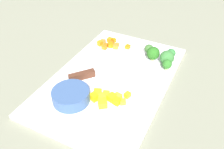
{
  "coord_description": "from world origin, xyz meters",
  "views": [
    {
      "loc": [
        -0.48,
        -0.24,
        0.45
      ],
      "look_at": [
        0.0,
        0.0,
        0.02
      ],
      "focal_mm": 38.5,
      "sensor_mm": 36.0,
      "label": 1
    }
  ],
  "objects": [
    {
      "name": "carrot_dice_10",
      "position": [
        0.15,
        0.08,
        0.02
      ],
      "size": [
        0.02,
        0.02,
        0.01
      ],
      "primitive_type": "cube",
      "rotation": [
        0.0,
        0.0,
        0.61
      ],
      "color": "orange",
      "rests_on": "cutting_board"
    },
    {
      "name": "pepper_dice_9",
      "position": [
        -0.07,
        -0.05,
        0.02
      ],
      "size": [
        0.02,
        0.02,
        0.01
      ],
      "primitive_type": "cube",
      "rotation": [
        0.0,
        0.0,
        2.99
      ],
      "color": "yellow",
      "rests_on": "cutting_board"
    },
    {
      "name": "broccoli_floret_4",
      "position": [
        0.16,
        -0.05,
        0.03
      ],
      "size": [
        0.03,
        0.03,
        0.04
      ],
      "color": "#8BBB61",
      "rests_on": "cutting_board"
    },
    {
      "name": "carrot_dice_4",
      "position": [
        0.18,
        0.08,
        0.02
      ],
      "size": [
        0.01,
        0.02,
        0.01
      ],
      "primitive_type": "cube",
      "rotation": [
        0.0,
        0.0,
        1.28
      ],
      "color": "orange",
      "rests_on": "cutting_board"
    },
    {
      "name": "pepper_dice_1",
      "position": [
        -0.1,
        -0.02,
        0.02
      ],
      "size": [
        0.03,
        0.03,
        0.02
      ],
      "primitive_type": "cube",
      "rotation": [
        0.0,
        0.0,
        0.98
      ],
      "color": "yellow",
      "rests_on": "cutting_board"
    },
    {
      "name": "pepper_dice_2",
      "position": [
        -0.1,
        -0.0,
        0.02
      ],
      "size": [
        0.02,
        0.02,
        0.02
      ],
      "primitive_type": "cube",
      "rotation": [
        0.0,
        0.0,
        1.17
      ],
      "color": "yellow",
      "rests_on": "cutting_board"
    },
    {
      "name": "carrot_dice_7",
      "position": [
        0.16,
        0.02,
        0.02
      ],
      "size": [
        0.02,
        0.02,
        0.01
      ],
      "primitive_type": "cube",
      "rotation": [
        0.0,
        0.0,
        1.41
      ],
      "color": "orange",
      "rests_on": "cutting_board"
    },
    {
      "name": "pepper_dice_3",
      "position": [
        -0.05,
        -0.07,
        0.02
      ],
      "size": [
        0.02,
        0.02,
        0.01
      ],
      "primitive_type": "cube",
      "rotation": [
        0.0,
        0.0,
        1.32
      ],
      "color": "yellow",
      "rests_on": "cutting_board"
    },
    {
      "name": "broccoli_floret_1",
      "position": [
        0.1,
        -0.13,
        0.03
      ],
      "size": [
        0.03,
        0.03,
        0.03
      ],
      "color": "#87C368",
      "rests_on": "cutting_board"
    },
    {
      "name": "broccoli_floret_3",
      "position": [
        0.16,
        -0.12,
        0.03
      ],
      "size": [
        0.03,
        0.03,
        0.04
      ],
      "color": "#83B65B",
      "rests_on": "cutting_board"
    },
    {
      "name": "ground_plane",
      "position": [
        0.0,
        0.0,
        0.0
      ],
      "size": [
        4.0,
        4.0,
        0.0
      ],
      "primitive_type": "plane",
      "color": "gray"
    },
    {
      "name": "carrot_dice_3",
      "position": [
        0.14,
        0.12,
        0.02
      ],
      "size": [
        0.02,
        0.02,
        0.02
      ],
      "primitive_type": "cube",
      "rotation": [
        0.0,
        0.0,
        2.83
      ],
      "color": "orange",
      "rests_on": "cutting_board"
    },
    {
      "name": "carrot_dice_6",
      "position": [
        0.12,
        0.09,
        0.02
      ],
      "size": [
        0.01,
        0.02,
        0.01
      ],
      "primitive_type": "cube",
      "rotation": [
        0.0,
        0.0,
        3.02
      ],
      "color": "orange",
      "rests_on": "cutting_board"
    },
    {
      "name": "carrot_dice_1",
      "position": [
        0.14,
        0.09,
        0.02
      ],
      "size": [
        0.01,
        0.01,
        0.01
      ],
      "primitive_type": "cube",
      "rotation": [
        0.0,
        0.0,
        0.0
      ],
      "color": "orange",
      "rests_on": "cutting_board"
    },
    {
      "name": "carrot_dice_8",
      "position": [
        0.18,
        0.1,
        0.02
      ],
      "size": [
        0.02,
        0.02,
        0.01
      ],
      "primitive_type": "cube",
      "rotation": [
        0.0,
        0.0,
        1.55
      ],
      "color": "orange",
      "rests_on": "cutting_board"
    },
    {
      "name": "carrot_dice_5",
      "position": [
        0.15,
        0.06,
        0.02
      ],
      "size": [
        0.02,
        0.02,
        0.02
      ],
      "primitive_type": "cube",
      "rotation": [
        0.0,
        0.0,
        1.88
      ],
      "color": "orange",
      "rests_on": "cutting_board"
    },
    {
      "name": "pepper_dice_5",
      "position": [
        -0.08,
        -0.07,
        0.02
      ],
      "size": [
        0.02,
        0.02,
        0.01
      ],
      "primitive_type": "cube",
      "rotation": [
        0.0,
        0.0,
        0.54
      ],
      "color": "yellow",
      "rests_on": "cutting_board"
    },
    {
      "name": "pepper_dice_7",
      "position": [
        -0.08,
        0.0,
        0.02
      ],
      "size": [
        0.03,
        0.03,
        0.02
      ],
      "primitive_type": "cube",
      "rotation": [
        0.0,
        0.0,
        1.92
      ],
      "color": "yellow",
      "rests_on": "cutting_board"
    },
    {
      "name": "broccoli_floret_2",
      "position": [
        0.13,
        -0.12,
        0.04
      ],
      "size": [
        0.04,
        0.04,
        0.05
      ],
      "color": "#8DB158",
      "rests_on": "cutting_board"
    },
    {
      "name": "pepper_dice_4",
      "position": [
        -0.08,
        -0.04,
        0.02
      ],
      "size": [
        0.02,
        0.02,
        0.02
      ],
      "primitive_type": "cube",
      "rotation": [
        0.0,
        0.0,
        1.36
      ],
      "color": "yellow",
      "rests_on": "cutting_board"
    },
    {
      "name": "broccoli_floret_0",
      "position": [
        0.13,
        -0.07,
        0.04
      ],
      "size": [
        0.04,
        0.04,
        0.05
      ],
      "color": "#95C257",
      "rests_on": "cutting_board"
    },
    {
      "name": "pepper_dice_6",
      "position": [
        -0.09,
        -0.06,
        0.02
      ],
      "size": [
        0.02,
        0.02,
        0.02
      ],
      "primitive_type": "cube",
      "rotation": [
        0.0,
        0.0,
        2.94
      ],
      "color": "yellow",
      "rests_on": "cutting_board"
    },
    {
      "name": "carrot_dice_9",
      "position": [
        0.15,
        0.11,
        0.02
      ],
      "size": [
        0.02,
        0.02,
        0.02
      ],
      "primitive_type": "cube",
      "rotation": [
        0.0,
        0.0,
        0.37
      ],
      "color": "orange",
      "rests_on": "cutting_board"
    },
    {
      "name": "pepper_dice_8",
      "position": [
        -0.08,
        -0.02,
        0.02
      ],
      "size": [
        0.02,
        0.02,
        0.01
      ],
      "primitive_type": "cube",
      "rotation": [
        0.0,
        0.0,
        0.3
      ],
      "color": "yellow",
      "rests_on": "cutting_board"
    },
    {
      "name": "carrot_dice_0",
      "position": [
        0.16,
        0.09,
        0.02
      ],
      "size": [
        0.02,
        0.01,
        0.01
      ],
      "primitive_type": "cube",
      "rotation": [
        0.0,
        0.0,
        1.62
      ],
      "color": "orange",
      "rests_on": "cutting_board"
    },
    {
      "name": "carrot_dice_2",
      "position": [
        0.16,
        0.06,
        0.02
      ],
      "size": [
        0.01,
        0.01,
        0.01
      ],
      "primitive_type": "cube",
      "rotation": [
        0.0,
        0.0,
        0.26
      ],
      "color": "orange",
      "rests_on": "cutting_board"
    },
    {
      "name": "prep_bowl",
      "position": [
        -0.13,
        0.05,
        0.03
      ],
      "size": [
        0.1,
        0.1,
        0.03
      ],
      "primitive_type": "cylinder",
      "color": "#375588",
      "rests_on": "cutting_board"
    },
    {
      "name": "cutting_board",
      "position": [
        0.0,
        0.0,
        0.01
      ],
      "size": [
        0.48,
        0.31,
        0.01
      ],
      "primitive_type": "cube",
      "color": "white",
      "rests_on": "ground_plane"
    },
    {
      "name": "chef_knife",
      "position": [
        -0.01,
        0.04,
        0.02
      ],
      "size": [
        0.23,
        0.2,
        0.02
      ],
      "rotation": [
        0.0,
        0.0,
        5.59
      ],
      "color": "silver",
      "rests_on": "cutting_board"
    },
    {
      "name": "pepper_dice_0",
      "position": [
        -0.11,
        -0.03,
        0.02
      ],
      "size": [
        0.03,
        0.03,
        0.02
      ],
      "primitive_type": "cube",
      "rotation": [
        0.0,
        0.0,
        0.64
      ],
      "color": "yellow",
      "rests_on": "cutting_board"
    }
  ]
}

